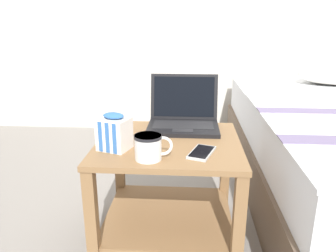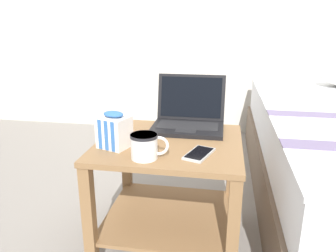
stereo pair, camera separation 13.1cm
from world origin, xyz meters
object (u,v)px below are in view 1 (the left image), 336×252
at_px(mug_front_left, 149,146).
at_px(cell_phone, 202,152).
at_px(laptop, 183,117).
at_px(snack_bag, 114,133).

relative_size(mug_front_left, cell_phone, 0.86).
distance_m(laptop, mug_front_left, 0.41).
bearing_deg(laptop, snack_bag, -131.17).
distance_m(laptop, cell_phone, 0.34).
height_order(mug_front_left, snack_bag, snack_bag).
distance_m(mug_front_left, snack_bag, 0.17).
xyz_separation_m(mug_front_left, cell_phone, (0.19, 0.06, -0.05)).
relative_size(snack_bag, cell_phone, 0.90).
bearing_deg(laptop, mug_front_left, -106.48).
bearing_deg(mug_front_left, snack_bag, 148.34).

